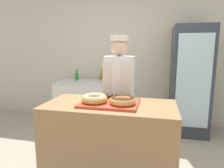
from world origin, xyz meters
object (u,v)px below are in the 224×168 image
(donut_chocolate_glaze, at_px, (123,100))
(bottle_orange, at_px, (106,75))
(baker_person, at_px, (119,98))
(bottle_amber, at_px, (102,76))
(beverage_fridge, at_px, (190,81))
(serving_tray, at_px, (110,103))
(chest_freezer, at_px, (85,102))
(bottle_green, at_px, (77,76))
(brownie_back_left, at_px, (108,96))
(donut_light_glaze, at_px, (95,98))
(brownie_back_right, at_px, (118,97))

(donut_chocolate_glaze, relative_size, bottle_orange, 0.95)
(baker_person, xyz_separation_m, bottle_amber, (-0.62, 1.41, 0.07))
(beverage_fridge, bearing_deg, serving_tray, -119.89)
(baker_person, bearing_deg, beverage_fridge, 48.91)
(chest_freezer, bearing_deg, bottle_green, 158.95)
(brownie_back_left, relative_size, bottle_green, 0.45)
(donut_light_glaze, distance_m, baker_person, 0.65)
(donut_light_glaze, height_order, bottle_orange, bottle_orange)
(donut_chocolate_glaze, bearing_deg, donut_light_glaze, 180.00)
(serving_tray, distance_m, brownie_back_right, 0.16)
(serving_tray, bearing_deg, chest_freezer, 117.95)
(bottle_orange, bearing_deg, chest_freezer, -146.49)
(donut_light_glaze, distance_m, bottle_orange, 2.08)
(brownie_back_left, height_order, baker_person, baker_person)
(donut_light_glaze, distance_m, brownie_back_right, 0.28)
(donut_chocolate_glaze, distance_m, bottle_amber, 2.18)
(brownie_back_right, height_order, baker_person, baker_person)
(donut_chocolate_glaze, distance_m, chest_freezer, 2.15)
(brownie_back_right, xyz_separation_m, bottle_green, (-1.15, 1.65, -0.05))
(chest_freezer, bearing_deg, serving_tray, -62.05)
(brownie_back_right, height_order, chest_freezer, brownie_back_right)
(bottle_amber, bearing_deg, donut_chocolate_glaze, -69.15)
(baker_person, bearing_deg, chest_freezer, 127.79)
(donut_light_glaze, xyz_separation_m, chest_freezer, (-0.78, 1.79, -0.57))
(chest_freezer, bearing_deg, brownie_back_left, -61.42)
(bottle_orange, xyz_separation_m, bottle_amber, (-0.09, 0.00, -0.02))
(brownie_back_right, distance_m, bottle_amber, 1.96)
(bottle_green, bearing_deg, brownie_back_right, -55.13)
(bottle_orange, relative_size, bottle_amber, 1.25)
(bottle_amber, bearing_deg, brownie_back_left, -72.34)
(bottle_green, bearing_deg, serving_tray, -58.67)
(serving_tray, relative_size, baker_person, 0.34)
(brownie_back_left, distance_m, beverage_fridge, 1.89)
(donut_chocolate_glaze, bearing_deg, bottle_green, 123.57)
(brownie_back_right, distance_m, bottle_orange, 1.93)
(bottle_orange, distance_m, bottle_green, 0.58)
(chest_freezer, xyz_separation_m, bottle_amber, (0.28, 0.25, 0.50))
(donut_chocolate_glaze, distance_m, baker_person, 0.66)
(brownie_back_right, height_order, bottle_green, bottle_green)
(donut_light_glaze, height_order, beverage_fridge, beverage_fridge)
(donut_chocolate_glaze, bearing_deg, bottle_orange, 108.58)
(brownie_back_left, xyz_separation_m, baker_person, (0.04, 0.42, -0.12))
(serving_tray, xyz_separation_m, donut_light_glaze, (-0.14, -0.06, 0.05))
(serving_tray, height_order, brownie_back_right, brownie_back_right)
(bottle_amber, bearing_deg, brownie_back_right, -69.23)
(bottle_amber, bearing_deg, bottle_green, -158.68)
(serving_tray, height_order, beverage_fridge, beverage_fridge)
(serving_tray, relative_size, donut_light_glaze, 2.23)
(brownie_back_left, relative_size, beverage_fridge, 0.05)
(bottle_orange, xyz_separation_m, bottle_green, (-0.55, -0.18, -0.02))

